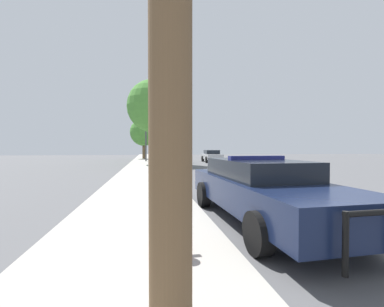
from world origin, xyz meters
name	(u,v)px	position (x,y,z in m)	size (l,w,h in m)	color
ground_plane	(351,214)	(0.00, 0.00, 0.00)	(110.00, 110.00, 0.00)	#565659
sidewalk_left	(137,221)	(-5.10, 0.00, 0.07)	(3.00, 110.00, 0.13)	#ADA89E
police_car	(261,188)	(-2.44, -0.18, 0.73)	(2.14, 5.44, 1.43)	#141E3D
fire_hydrant	(169,221)	(-4.59, -1.81, 0.57)	(0.54, 0.23, 0.82)	red
traffic_light	(159,132)	(-3.54, 23.55, 3.44)	(3.57, 0.35, 4.67)	#424247
car_background_oncoming	(212,156)	(2.33, 22.68, 0.73)	(2.12, 4.63, 1.36)	#B7B7BC
tree_sidewalk_mid	(154,106)	(-4.25, 19.09, 5.53)	(5.00, 5.00, 7.91)	brown
tree_sidewalk_far	(144,132)	(-5.30, 30.40, 3.75)	(3.77, 3.77, 5.53)	brown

